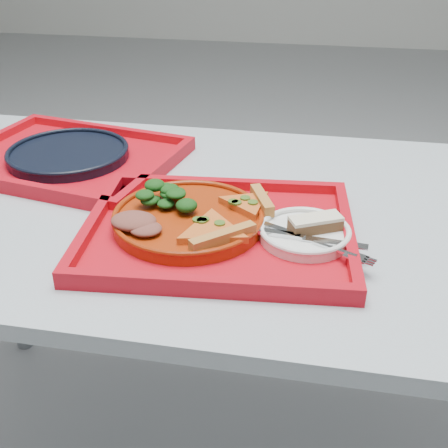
# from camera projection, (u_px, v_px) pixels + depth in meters

# --- Properties ---
(table) EXTENTS (1.60, 0.80, 0.75)m
(table) POSITION_uv_depth(u_px,v_px,m) (226.00, 238.00, 1.10)
(table) COLOR #9CA5AE
(table) RESTS_ON ground
(tray_main) EXTENTS (0.48, 0.39, 0.01)m
(tray_main) POSITION_uv_depth(u_px,v_px,m) (219.00, 234.00, 0.96)
(tray_main) COLOR #B60916
(tray_main) RESTS_ON table
(tray_far) EXTENTS (0.51, 0.43, 0.01)m
(tray_far) POSITION_uv_depth(u_px,v_px,m) (69.00, 161.00, 1.23)
(tray_far) COLOR #B60916
(tray_far) RESTS_ON table
(dinner_plate) EXTENTS (0.26, 0.26, 0.02)m
(dinner_plate) POSITION_uv_depth(u_px,v_px,m) (188.00, 220.00, 0.97)
(dinner_plate) COLOR maroon
(dinner_plate) RESTS_ON tray_main
(side_plate) EXTENTS (0.15, 0.15, 0.01)m
(side_plate) POSITION_uv_depth(u_px,v_px,m) (305.00, 235.00, 0.93)
(side_plate) COLOR white
(side_plate) RESTS_ON tray_main
(navy_plate) EXTENTS (0.26, 0.26, 0.02)m
(navy_plate) POSITION_uv_depth(u_px,v_px,m) (68.00, 155.00, 1.22)
(navy_plate) COLOR black
(navy_plate) RESTS_ON tray_far
(pizza_slice_a) EXTENTS (0.17, 0.17, 0.02)m
(pizza_slice_a) POSITION_uv_depth(u_px,v_px,m) (212.00, 228.00, 0.90)
(pizza_slice_a) COLOR orange
(pizza_slice_a) RESTS_ON dinner_plate
(pizza_slice_b) EXTENTS (0.14, 0.13, 0.02)m
(pizza_slice_b) POSITION_uv_depth(u_px,v_px,m) (247.00, 202.00, 0.99)
(pizza_slice_b) COLOR orange
(pizza_slice_b) RESTS_ON dinner_plate
(salad_heap) EXTENTS (0.09, 0.08, 0.04)m
(salad_heap) POSITION_uv_depth(u_px,v_px,m) (169.00, 191.00, 0.99)
(salad_heap) COLOR black
(salad_heap) RESTS_ON dinner_plate
(meat_portion) EXTENTS (0.08, 0.06, 0.02)m
(meat_portion) POSITION_uv_depth(u_px,v_px,m) (134.00, 221.00, 0.92)
(meat_portion) COLOR brown
(meat_portion) RESTS_ON dinner_plate
(dessert_bar) EXTENTS (0.09, 0.07, 0.02)m
(dessert_bar) POSITION_uv_depth(u_px,v_px,m) (315.00, 223.00, 0.92)
(dessert_bar) COLOR #472517
(dessert_bar) RESTS_ON side_plate
(knife) EXTENTS (0.19, 0.03, 0.01)m
(knife) POSITION_uv_depth(u_px,v_px,m) (310.00, 238.00, 0.90)
(knife) COLOR silver
(knife) RESTS_ON side_plate
(fork) EXTENTS (0.18, 0.10, 0.01)m
(fork) POSITION_uv_depth(u_px,v_px,m) (312.00, 241.00, 0.89)
(fork) COLOR silver
(fork) RESTS_ON side_plate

